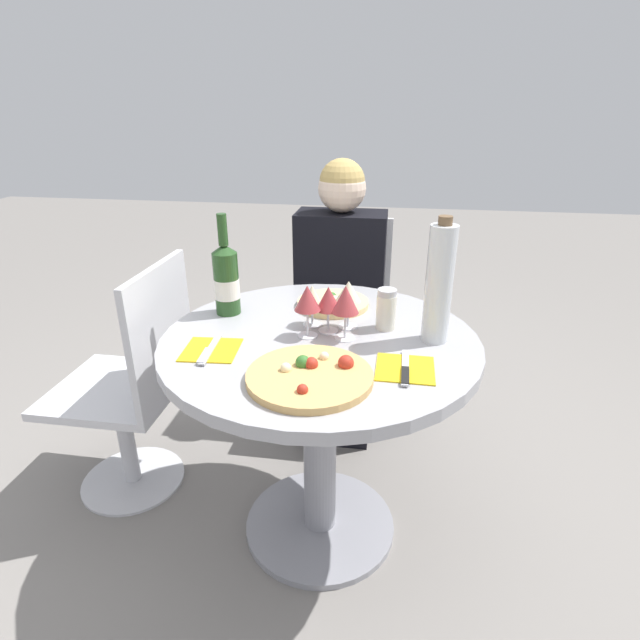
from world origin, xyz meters
name	(u,v)px	position (x,y,z in m)	size (l,w,h in m)	color
ground_plane	(320,526)	(0.00, 0.00, 0.00)	(12.00, 12.00, 0.00)	gray
dining_table	(320,389)	(0.00, 0.00, 0.56)	(0.94, 0.94, 0.74)	gray
chair_behind_diner	(341,321)	(-0.03, 0.85, 0.43)	(0.43, 0.43, 0.89)	silver
seated_diner	(338,312)	(-0.03, 0.70, 0.53)	(0.38, 0.43, 1.18)	black
chair_empty_side	(135,389)	(-0.70, 0.12, 0.43)	(0.43, 0.43, 0.89)	silver
pizza_large	(310,375)	(0.01, -0.25, 0.76)	(0.32, 0.32, 0.05)	tan
pizza_small_far	(334,302)	(0.01, 0.25, 0.76)	(0.24, 0.24, 0.05)	#E5C17F
wine_bottle	(226,279)	(-0.33, 0.14, 0.86)	(0.08, 0.08, 0.33)	#23471E
tall_carafe	(439,284)	(0.33, 0.03, 0.92)	(0.08, 0.08, 0.36)	silver
sugar_shaker	(386,309)	(0.19, 0.09, 0.81)	(0.06, 0.06, 0.13)	silver
wine_glass_front_right	(346,300)	(0.07, 0.00, 0.86)	(0.08, 0.08, 0.16)	silver
wine_glass_center	(328,299)	(0.02, 0.04, 0.85)	(0.08, 0.08, 0.14)	silver
wine_glass_front_left	(308,298)	(-0.04, 0.00, 0.86)	(0.08, 0.08, 0.16)	silver
wine_glass_back_right	(348,292)	(0.07, 0.08, 0.86)	(0.08, 0.08, 0.15)	silver
wine_glass_back_left	(312,297)	(-0.04, 0.08, 0.84)	(0.07, 0.07, 0.13)	silver
place_setting_left	(211,350)	(-0.29, -0.14, 0.75)	(0.16, 0.19, 0.01)	gold
place_setting_right	(405,369)	(0.25, -0.16, 0.75)	(0.15, 0.19, 0.01)	gold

